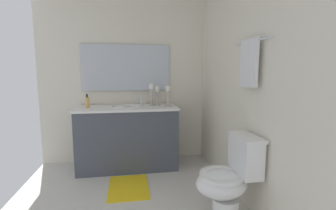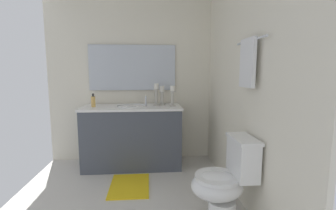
{
  "view_description": "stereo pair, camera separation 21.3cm",
  "coord_description": "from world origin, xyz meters",
  "px_view_note": "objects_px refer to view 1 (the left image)",
  "views": [
    {
      "loc": [
        2.32,
        0.04,
        1.3
      ],
      "look_at": [
        -0.17,
        0.45,
        0.96
      ],
      "focal_mm": 25.73,
      "sensor_mm": 36.0,
      "label": 1
    },
    {
      "loc": [
        2.34,
        0.25,
        1.3
      ],
      "look_at": [
        -0.17,
        0.45,
        0.96
      ],
      "focal_mm": 25.73,
      "sensor_mm": 36.0,
      "label": 2
    }
  ],
  "objects_px": {
    "candle_holder_mid": "(151,94)",
    "bath_mat": "(129,187)",
    "candle_holder_tall": "(168,96)",
    "towel_bar": "(252,41)",
    "soap_bottle": "(87,102)",
    "candle_holder_short": "(157,95)",
    "toilet": "(228,178)",
    "mirror": "(126,68)",
    "vanity_cabinet": "(128,137)",
    "sink_basin": "(127,110)",
    "towel_near_vanity": "(249,63)"
  },
  "relations": [
    {
      "from": "candle_holder_mid",
      "to": "bath_mat",
      "type": "height_order",
      "value": "candle_holder_mid"
    },
    {
      "from": "candle_holder_tall",
      "to": "towel_bar",
      "type": "relative_size",
      "value": 0.47
    },
    {
      "from": "candle_holder_tall",
      "to": "soap_bottle",
      "type": "bearing_deg",
      "value": -91.0
    },
    {
      "from": "candle_holder_short",
      "to": "toilet",
      "type": "height_order",
      "value": "candle_holder_short"
    },
    {
      "from": "mirror",
      "to": "toilet",
      "type": "relative_size",
      "value": 1.65
    },
    {
      "from": "towel_bar",
      "to": "bath_mat",
      "type": "height_order",
      "value": "towel_bar"
    },
    {
      "from": "candle_holder_short",
      "to": "bath_mat",
      "type": "height_order",
      "value": "candle_holder_short"
    },
    {
      "from": "candle_holder_short",
      "to": "bath_mat",
      "type": "relative_size",
      "value": 0.45
    },
    {
      "from": "candle_holder_tall",
      "to": "vanity_cabinet",
      "type": "bearing_deg",
      "value": -94.05
    },
    {
      "from": "towel_bar",
      "to": "candle_holder_tall",
      "type": "bearing_deg",
      "value": -154.84
    },
    {
      "from": "candle_holder_mid",
      "to": "bath_mat",
      "type": "xyz_separation_m",
      "value": [
        0.69,
        -0.34,
        -0.99
      ]
    },
    {
      "from": "candle_holder_mid",
      "to": "mirror",
      "type": "bearing_deg",
      "value": -123.09
    },
    {
      "from": "candle_holder_mid",
      "to": "bath_mat",
      "type": "relative_size",
      "value": 0.51
    },
    {
      "from": "sink_basin",
      "to": "towel_bar",
      "type": "bearing_deg",
      "value": 42.26
    },
    {
      "from": "candle_holder_mid",
      "to": "toilet",
      "type": "distance_m",
      "value": 1.62
    },
    {
      "from": "candle_holder_mid",
      "to": "soap_bottle",
      "type": "bearing_deg",
      "value": -84.46
    },
    {
      "from": "candle_holder_mid",
      "to": "soap_bottle",
      "type": "relative_size",
      "value": 1.69
    },
    {
      "from": "vanity_cabinet",
      "to": "towel_bar",
      "type": "xyz_separation_m",
      "value": [
        1.21,
        1.1,
        1.15
      ]
    },
    {
      "from": "sink_basin",
      "to": "toilet",
      "type": "bearing_deg",
      "value": 33.61
    },
    {
      "from": "vanity_cabinet",
      "to": "sink_basin",
      "type": "bearing_deg",
      "value": 90.0
    },
    {
      "from": "vanity_cabinet",
      "to": "candle_holder_mid",
      "type": "height_order",
      "value": "candle_holder_mid"
    },
    {
      "from": "sink_basin",
      "to": "bath_mat",
      "type": "distance_m",
      "value": 1.01
    },
    {
      "from": "towel_near_vanity",
      "to": "toilet",
      "type": "bearing_deg",
      "value": -61.34
    },
    {
      "from": "towel_bar",
      "to": "towel_near_vanity",
      "type": "bearing_deg",
      "value": -90.0
    },
    {
      "from": "mirror",
      "to": "towel_near_vanity",
      "type": "height_order",
      "value": "mirror"
    },
    {
      "from": "candle_holder_short",
      "to": "candle_holder_mid",
      "type": "distance_m",
      "value": 0.08
    },
    {
      "from": "candle_holder_mid",
      "to": "soap_bottle",
      "type": "height_order",
      "value": "candle_holder_mid"
    },
    {
      "from": "soap_bottle",
      "to": "candle_holder_tall",
      "type": "bearing_deg",
      "value": 89.0
    },
    {
      "from": "vanity_cabinet",
      "to": "candle_holder_short",
      "type": "bearing_deg",
      "value": 100.38
    },
    {
      "from": "candle_holder_tall",
      "to": "towel_near_vanity",
      "type": "distance_m",
      "value": 1.35
    },
    {
      "from": "candle_holder_mid",
      "to": "toilet",
      "type": "height_order",
      "value": "candle_holder_mid"
    },
    {
      "from": "mirror",
      "to": "vanity_cabinet",
      "type": "bearing_deg",
      "value": -0.01
    },
    {
      "from": "candle_holder_tall",
      "to": "toilet",
      "type": "relative_size",
      "value": 0.37
    },
    {
      "from": "vanity_cabinet",
      "to": "towel_near_vanity",
      "type": "xyz_separation_m",
      "value": [
        1.21,
        1.09,
        0.96
      ]
    },
    {
      "from": "towel_near_vanity",
      "to": "candle_holder_mid",
      "type": "bearing_deg",
      "value": -149.52
    },
    {
      "from": "candle_holder_tall",
      "to": "candle_holder_short",
      "type": "height_order",
      "value": "candle_holder_tall"
    },
    {
      "from": "mirror",
      "to": "soap_bottle",
      "type": "distance_m",
      "value": 0.74
    },
    {
      "from": "towel_bar",
      "to": "soap_bottle",
      "type": "bearing_deg",
      "value": -126.52
    },
    {
      "from": "soap_bottle",
      "to": "mirror",
      "type": "bearing_deg",
      "value": 120.65
    },
    {
      "from": "sink_basin",
      "to": "candle_holder_short",
      "type": "height_order",
      "value": "candle_holder_short"
    },
    {
      "from": "soap_bottle",
      "to": "toilet",
      "type": "distance_m",
      "value": 1.98
    },
    {
      "from": "candle_holder_tall",
      "to": "towel_near_vanity",
      "type": "relative_size",
      "value": 0.66
    },
    {
      "from": "candle_holder_mid",
      "to": "bath_mat",
      "type": "distance_m",
      "value": 1.25
    },
    {
      "from": "soap_bottle",
      "to": "bath_mat",
      "type": "height_order",
      "value": "soap_bottle"
    },
    {
      "from": "sink_basin",
      "to": "candle_holder_short",
      "type": "distance_m",
      "value": 0.46
    },
    {
      "from": "mirror",
      "to": "candle_holder_tall",
      "type": "height_order",
      "value": "mirror"
    },
    {
      "from": "soap_bottle",
      "to": "towel_near_vanity",
      "type": "bearing_deg",
      "value": 53.17
    },
    {
      "from": "candle_holder_mid",
      "to": "toilet",
      "type": "relative_size",
      "value": 0.41
    },
    {
      "from": "vanity_cabinet",
      "to": "towel_bar",
      "type": "distance_m",
      "value": 2.0
    },
    {
      "from": "vanity_cabinet",
      "to": "candle_holder_short",
      "type": "relative_size",
      "value": 4.98
    }
  ]
}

